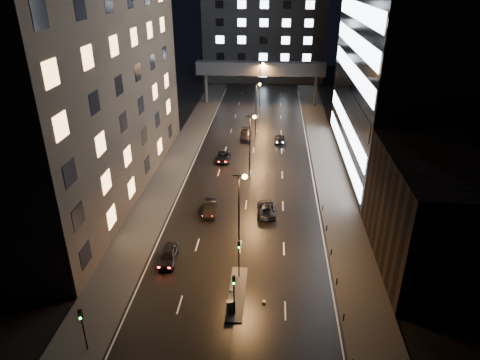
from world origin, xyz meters
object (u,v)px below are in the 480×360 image
at_px(car_away_a, 169,256).
at_px(car_toward_a, 266,209).
at_px(car_away_b, 210,208).
at_px(utility_cabinet, 231,307).
at_px(car_away_c, 224,157).
at_px(car_toward_b, 280,139).
at_px(car_away_d, 246,135).

height_order(car_away_a, car_toward_a, car_away_a).
xyz_separation_m(car_away_b, utility_cabinet, (4.55, -18.26, 0.08)).
distance_m(car_away_c, car_toward_b, 13.54).
height_order(car_away_d, car_toward_b, car_away_d).
xyz_separation_m(car_away_c, car_toward_a, (7.52, -16.96, 0.06)).
height_order(car_away_a, car_toward_b, car_away_a).
distance_m(car_toward_a, car_toward_b, 26.77).
relative_size(car_away_b, car_toward_b, 1.03).
height_order(car_away_a, car_away_c, car_away_a).
distance_m(car_away_a, car_toward_b, 39.80).
xyz_separation_m(car_away_a, car_toward_a, (10.33, 11.18, -0.04)).
relative_size(car_away_c, car_toward_a, 0.92).
xyz_separation_m(car_away_a, car_away_b, (2.99, 10.81, 0.01)).
xyz_separation_m(car_away_a, car_toward_b, (12.22, 37.88, -0.10)).
bearing_deg(car_away_a, car_toward_b, 68.53).
relative_size(car_away_d, car_toward_a, 1.05).
xyz_separation_m(car_away_b, car_toward_a, (7.34, 0.36, -0.05)).
relative_size(car_away_a, car_away_d, 0.82).
bearing_deg(car_away_a, car_away_b, 70.95).
bearing_deg(car_away_b, car_away_d, 79.33).
relative_size(car_away_c, car_away_d, 0.88).
bearing_deg(car_away_c, car_away_a, -98.12).
bearing_deg(car_toward_a, car_toward_b, -96.45).
distance_m(car_away_c, car_away_d, 11.40).
relative_size(car_toward_b, utility_cabinet, 3.25).
distance_m(car_away_b, car_away_c, 17.33).
distance_m(car_away_d, utility_cabinet, 46.61).
relative_size(car_away_a, car_toward_b, 0.98).
bearing_deg(car_away_c, car_toward_a, -68.51).
bearing_deg(car_away_b, car_toward_a, -2.10).
bearing_deg(car_away_c, car_away_b, -91.83).
height_order(car_toward_a, utility_cabinet, utility_cabinet).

